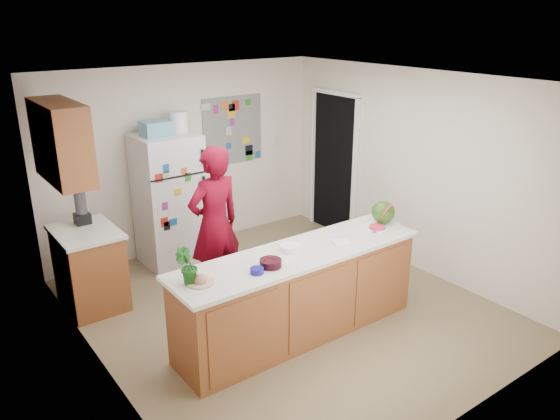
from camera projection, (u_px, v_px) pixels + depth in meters
floor at (285, 308)px, 6.11m from camera, size 4.00×4.50×0.02m
wall_back at (185, 158)px, 7.39m from camera, size 4.00×0.02×2.50m
wall_left at (93, 249)px, 4.56m from camera, size 0.02×4.50×2.50m
wall_right at (414, 171)px, 6.80m from camera, size 0.02×4.50×2.50m
ceiling at (286, 79)px, 5.25m from camera, size 4.00×4.50×0.02m
doorway at (334, 165)px, 7.96m from camera, size 0.03×0.85×2.04m
peninsula_base at (299, 296)px, 5.47m from camera, size 2.60×0.62×0.88m
peninsula_top at (299, 254)px, 5.31m from camera, size 2.68×0.70×0.04m
side_counter_base at (90, 270)px, 6.04m from camera, size 0.60×0.80×0.86m
side_counter_top at (85, 232)px, 5.89m from camera, size 0.64×0.84×0.04m
upper_cabinets at (61, 142)px, 5.43m from camera, size 0.35×1.00×0.80m
refrigerator at (169, 200)px, 6.99m from camera, size 0.75×0.70×1.70m
fridge_top_bin at (156, 128)px, 6.61m from camera, size 0.35×0.28×0.18m
photo_collage at (233, 130)px, 7.69m from camera, size 0.95×0.01×0.95m
person at (215, 225)px, 6.04m from camera, size 0.69×0.48×1.80m
blender_appliance at (81, 207)px, 6.01m from camera, size 0.12×0.12×0.38m
cutting_board at (380, 225)px, 5.96m from camera, size 0.44×0.37×0.01m
watermelon at (383, 212)px, 5.96m from camera, size 0.25×0.25×0.25m
watermelon_slice at (377, 227)px, 5.86m from camera, size 0.17×0.17×0.02m
cherry_bowl at (271, 263)px, 4.99m from camera, size 0.24×0.24×0.07m
white_bowl at (290, 248)px, 5.33m from camera, size 0.27×0.27×0.06m
cobalt_bowl at (257, 271)px, 4.86m from camera, size 0.16×0.16×0.05m
plate at (201, 283)px, 4.69m from camera, size 0.28×0.28×0.02m
paper_towel at (341, 242)px, 5.51m from camera, size 0.21×0.20×0.02m
keys at (376, 232)px, 5.78m from camera, size 0.09×0.05×0.01m
potted_plant at (187, 266)px, 4.63m from camera, size 0.23×0.22×0.33m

